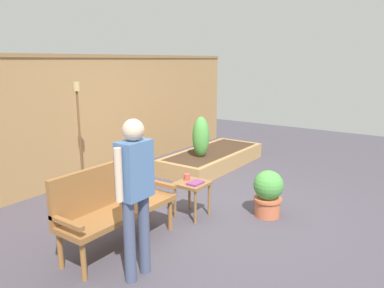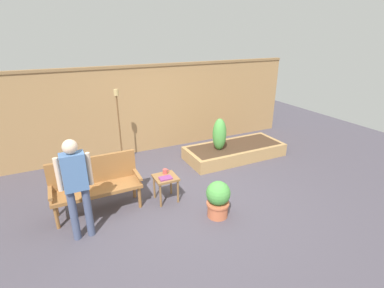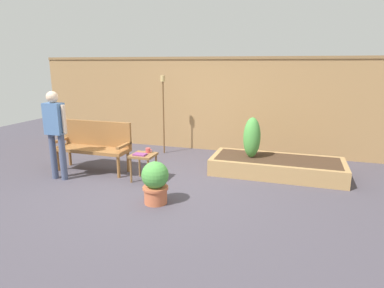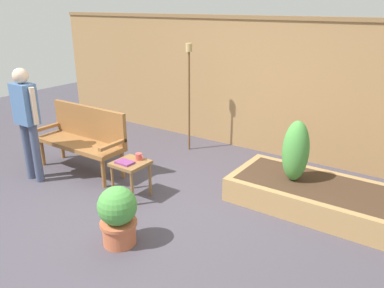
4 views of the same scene
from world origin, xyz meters
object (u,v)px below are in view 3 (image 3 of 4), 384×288
object	(u,v)px
side_table	(143,159)
cup_on_table	(148,150)
shrub_near_bench	(252,138)
tiki_torch	(163,101)
person_by_bench	(55,128)
garden_bench	(94,142)
potted_boxwood	(155,181)
book_on_table	(140,154)

from	to	relation	value
side_table	cup_on_table	xyz separation A→B (m)	(0.04, 0.11, 0.12)
shrub_near_bench	tiki_torch	size ratio (longest dim) A/B	0.43
shrub_near_bench	person_by_bench	distance (m)	3.50
person_by_bench	side_table	bearing A→B (deg)	14.91
garden_bench	tiki_torch	distance (m)	1.85
potted_boxwood	shrub_near_bench	bearing A→B (deg)	58.52
potted_boxwood	tiki_torch	xyz separation A→B (m)	(-0.96, 2.63, 0.86)
book_on_table	tiki_torch	xyz separation A→B (m)	(-0.34, 1.87, 0.70)
garden_bench	side_table	bearing A→B (deg)	-12.81
potted_boxwood	person_by_bench	xyz separation A→B (m)	(-2.06, 0.44, 0.60)
cup_on_table	person_by_bench	world-z (taller)	person_by_bench
garden_bench	person_by_bench	distance (m)	0.82
garden_bench	potted_boxwood	size ratio (longest dim) A/B	2.27
garden_bench	potted_boxwood	bearing A→B (deg)	-31.93
cup_on_table	person_by_bench	bearing A→B (deg)	-161.48
garden_bench	shrub_near_bench	size ratio (longest dim) A/B	1.91
book_on_table	potted_boxwood	world-z (taller)	potted_boxwood
cup_on_table	book_on_table	size ratio (longest dim) A/B	0.54
book_on_table	person_by_bench	distance (m)	1.54
cup_on_table	book_on_table	xyz separation A→B (m)	(-0.07, -0.19, -0.03)
book_on_table	person_by_bench	xyz separation A→B (m)	(-1.44, -0.32, 0.44)
potted_boxwood	shrub_near_bench	xyz separation A→B (m)	(1.13, 1.85, 0.34)
tiki_torch	person_by_bench	size ratio (longest dim) A/B	1.12
book_on_table	potted_boxwood	size ratio (longest dim) A/B	0.35
garden_bench	cup_on_table	xyz separation A→B (m)	(1.20, -0.15, -0.02)
shrub_near_bench	person_by_bench	bearing A→B (deg)	-156.14
potted_boxwood	person_by_bench	world-z (taller)	person_by_bench
side_table	shrub_near_bench	bearing A→B (deg)	30.63
shrub_near_bench	side_table	bearing A→B (deg)	-149.37
garden_bench	tiki_torch	world-z (taller)	tiki_torch
tiki_torch	potted_boxwood	bearing A→B (deg)	-69.92
side_table	book_on_table	world-z (taller)	book_on_table
shrub_near_bench	person_by_bench	xyz separation A→B (m)	(-3.20, -1.41, 0.26)
book_on_table	tiki_torch	bearing A→B (deg)	101.41
garden_bench	potted_boxwood	world-z (taller)	garden_bench
book_on_table	side_table	bearing A→B (deg)	71.10
cup_on_table	book_on_table	world-z (taller)	cup_on_table
book_on_table	person_by_bench	bearing A→B (deg)	-166.42
cup_on_table	person_by_bench	distance (m)	1.64
person_by_bench	potted_boxwood	bearing A→B (deg)	-11.95
cup_on_table	shrub_near_bench	size ratio (longest dim) A/B	0.16
side_table	garden_bench	bearing A→B (deg)	167.19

